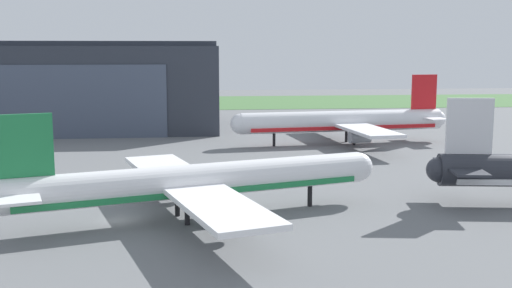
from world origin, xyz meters
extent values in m
plane|color=slate|center=(0.00, 0.00, 0.00)|extent=(440.00, 440.00, 0.00)
cube|color=#47713E|center=(0.00, 151.84, 0.04)|extent=(440.00, 56.00, 0.08)
cube|color=#2D333D|center=(-32.38, 81.69, 9.62)|extent=(92.37, 33.54, 19.24)
cube|color=#2D333D|center=(-32.38, 81.69, 19.84)|extent=(92.37, 8.05, 1.20)
sphere|color=#282B33|center=(37.21, 3.34, 4.29)|extent=(3.03, 3.03, 3.03)
cube|color=silver|center=(40.50, 2.85, 9.54)|extent=(5.40, 1.19, 6.61)
cube|color=#282B33|center=(39.25, 0.08, 4.68)|extent=(4.49, 5.93, 0.28)
cube|color=#282B33|center=(40.10, 5.86, 4.68)|extent=(4.49, 5.93, 0.28)
cylinder|color=silver|center=(37.54, 52.11, 4.51)|extent=(41.26, 8.83, 4.09)
sphere|color=silver|center=(17.15, 49.72, 4.51)|extent=(3.92, 3.92, 3.92)
sphere|color=silver|center=(57.93, 54.49, 4.51)|extent=(3.19, 3.19, 3.19)
cube|color=red|center=(37.54, 52.11, 3.39)|extent=(38.00, 8.49, 0.72)
cube|color=red|center=(54.67, 54.11, 10.03)|extent=(5.35, 1.02, 6.95)
cube|color=silver|center=(55.13, 57.25, 4.92)|extent=(4.34, 6.11, 0.28)
cube|color=silver|center=(55.84, 51.17, 4.92)|extent=(4.34, 6.11, 0.28)
cube|color=silver|center=(37.15, 62.49, 4.00)|extent=(8.67, 19.11, 0.56)
cube|color=silver|center=(39.56, 41.91, 4.00)|extent=(8.67, 19.11, 0.56)
cylinder|color=gray|center=(36.53, 60.93, 2.58)|extent=(4.12, 2.68, 2.25)
cylinder|color=gray|center=(38.59, 43.29, 2.58)|extent=(4.12, 2.68, 2.25)
cylinder|color=black|center=(23.67, 50.48, 1.23)|extent=(0.56, 0.56, 2.47)
cylinder|color=black|center=(38.92, 54.43, 1.23)|extent=(0.56, 0.56, 2.47)
cylinder|color=black|center=(39.42, 50.17, 1.23)|extent=(0.56, 0.56, 2.47)
cylinder|color=white|center=(8.43, 0.16, 4.28)|extent=(40.51, 15.59, 3.64)
sphere|color=white|center=(28.15, 6.21, 4.28)|extent=(3.49, 3.49, 3.49)
cube|color=#1E7A42|center=(8.43, 0.16, 3.28)|extent=(37.37, 14.65, 0.64)
cube|color=#1E7A42|center=(-8.14, -4.92, 9.20)|extent=(5.25, 1.96, 6.19)
cube|color=white|center=(-8.12, -7.79, 4.65)|extent=(5.05, 5.96, 0.28)
cube|color=white|center=(-9.73, -2.54, 4.65)|extent=(5.05, 5.96, 0.28)
cube|color=white|center=(10.55, -9.55, 3.83)|extent=(11.54, 18.96, 0.56)
cube|color=white|center=(4.74, 9.39, 3.83)|extent=(11.54, 18.96, 0.56)
cylinder|color=gray|center=(10.90, -7.95, 2.53)|extent=(3.89, 2.93, 2.00)
cylinder|color=gray|center=(5.92, 8.26, 2.53)|extent=(3.89, 2.93, 2.00)
cylinder|color=black|center=(21.84, 4.28, 1.23)|extent=(0.56, 0.56, 2.46)
cylinder|color=black|center=(7.41, -2.15, 1.23)|extent=(0.56, 0.56, 2.46)
cylinder|color=black|center=(6.29, 1.50, 1.23)|extent=(0.56, 0.56, 2.46)
camera|label=1|loc=(8.20, -65.72, 18.37)|focal=43.10mm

